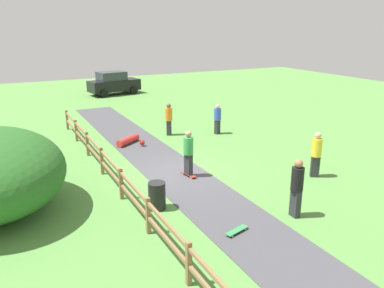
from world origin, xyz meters
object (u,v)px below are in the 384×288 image
at_px(skater_riding, 188,151).
at_px(bystander_black, 297,185).
at_px(skateboard_loose, 237,230).
at_px(bystander_orange, 169,118).
at_px(bystander_blue, 217,118).
at_px(bystander_yellow, 316,152).
at_px(skater_fallen, 129,140).
at_px(parked_car_black, 114,83).
at_px(trash_bin, 157,196).

distance_m(skater_riding, bystander_black, 4.68).
relative_size(skateboard_loose, bystander_orange, 0.48).
xyz_separation_m(bystander_blue, bystander_yellow, (0.22, -7.11, 0.11)).
bearing_deg(bystander_yellow, skater_fallen, 124.75).
bearing_deg(parked_car_black, bystander_black, -92.74).
bearing_deg(bystander_black, trash_bin, 146.16).
distance_m(trash_bin, bystander_black, 4.38).
height_order(skater_riding, skater_fallen, skater_riding).
height_order(trash_bin, parked_car_black, parked_car_black).
bearing_deg(bystander_black, bystander_yellow, 37.15).
bearing_deg(trash_bin, bystander_yellow, -1.87).
bearing_deg(bystander_yellow, bystander_orange, 108.32).
xyz_separation_m(bystander_yellow, bystander_orange, (-2.67, 8.05, -0.05)).
height_order(skateboard_loose, bystander_black, bystander_black).
relative_size(skateboard_loose, bystander_yellow, 0.46).
distance_m(skater_fallen, bystander_black, 9.87).
bearing_deg(trash_bin, skater_riding, 43.50).
bearing_deg(bystander_black, bystander_orange, 88.63).
height_order(trash_bin, skater_fallen, trash_bin).
bearing_deg(bystander_blue, bystander_orange, 158.95).
bearing_deg(skater_fallen, skater_riding, -81.94).
xyz_separation_m(bystander_blue, parked_car_black, (-1.55, 14.59, 0.07)).
distance_m(skater_riding, skater_fallen, 5.27).
distance_m(bystander_black, parked_car_black, 23.94).
bearing_deg(skateboard_loose, bystander_blue, 62.62).
bearing_deg(skateboard_loose, bystander_yellow, 24.08).
bearing_deg(bystander_blue, skateboard_loose, -117.38).
height_order(bystander_blue, bystander_orange, bystander_orange).
distance_m(skater_riding, skateboard_loose, 4.65).
bearing_deg(skater_riding, bystander_orange, 73.50).
bearing_deg(bystander_yellow, bystander_blue, 91.78).
distance_m(bystander_yellow, bystander_orange, 8.48).
relative_size(skater_riding, parked_car_black, 0.41).
height_order(trash_bin, skateboard_loose, trash_bin).
bearing_deg(bystander_black, skateboard_loose, -178.34).
relative_size(bystander_black, parked_car_black, 0.42).
bearing_deg(bystander_yellow, trash_bin, 178.13).
bearing_deg(skateboard_loose, skater_fallen, 90.24).
distance_m(skater_fallen, parked_car_black, 14.73).
distance_m(bystander_blue, parked_car_black, 14.67).
distance_m(bystander_yellow, parked_car_black, 21.77).
relative_size(skater_riding, bystander_orange, 1.07).
relative_size(trash_bin, bystander_yellow, 0.50).
relative_size(trash_bin, bystander_black, 0.48).
height_order(trash_bin, bystander_orange, bystander_orange).
height_order(skater_riding, bystander_orange, skater_riding).
height_order(bystander_orange, bystander_black, bystander_black).
bearing_deg(skater_riding, bystander_blue, 49.48).
bearing_deg(bystander_black, bystander_blue, 73.89).
relative_size(trash_bin, skater_riding, 0.49).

